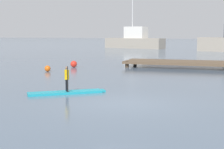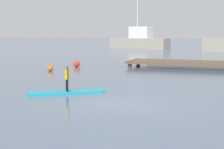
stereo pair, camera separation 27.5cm
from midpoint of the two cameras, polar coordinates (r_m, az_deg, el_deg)
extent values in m
plane|color=slate|center=(12.97, 2.12, -4.80)|extent=(240.00, 240.00, 0.00)
cube|color=#1E9EB2|center=(15.22, -7.07, -2.89)|extent=(2.95, 2.35, 0.10)
cube|color=#1E9EB2|center=(15.57, -1.13, -2.62)|extent=(0.45, 0.50, 0.09)
cylinder|color=black|center=(15.29, -6.86, -1.69)|extent=(0.08, 0.08, 0.51)
cylinder|color=black|center=(15.07, -6.71, -1.81)|extent=(0.08, 0.08, 0.51)
cylinder|color=#F2B20C|center=(15.12, -6.81, 0.00)|extent=(0.26, 0.26, 0.42)
sphere|color=#8C664C|center=(15.08, -6.83, 1.10)|extent=(0.12, 0.12, 0.12)
cylinder|color=black|center=(14.98, -6.69, -0.72)|extent=(0.03, 0.03, 1.10)
cube|color=black|center=(15.05, -6.67, -2.46)|extent=(0.11, 0.13, 0.18)
cube|color=#9E9384|center=(56.12, 4.57, 5.08)|extent=(10.06, 5.06, 1.60)
cube|color=white|center=(55.95, 4.84, 6.83)|extent=(3.77, 2.85, 1.81)
cylinder|color=silver|center=(56.40, 4.29, 10.56)|extent=(0.12, 0.12, 5.52)
cube|color=brown|center=(26.41, 17.36, 1.71)|extent=(13.30, 3.07, 0.18)
cylinder|color=#473828|center=(26.12, 3.22, 1.66)|extent=(0.28, 0.28, 0.45)
cylinder|color=#473828|center=(28.50, 4.54, 2.10)|extent=(0.28, 0.28, 0.45)
sphere|color=orange|center=(23.78, -9.67, 0.98)|extent=(0.40, 0.40, 0.40)
sphere|color=red|center=(26.26, -5.47, 1.71)|extent=(0.49, 0.49, 0.49)
camera|label=1|loc=(0.14, -89.47, 0.06)|focal=56.35mm
camera|label=2|loc=(0.14, 90.53, -0.06)|focal=56.35mm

